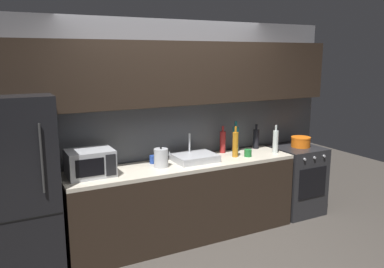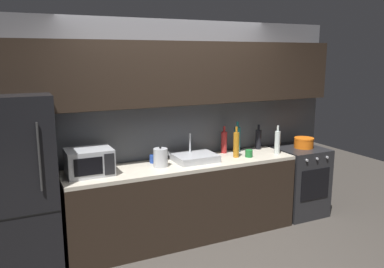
% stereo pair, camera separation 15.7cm
% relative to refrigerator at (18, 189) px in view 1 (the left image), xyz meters
% --- Properties ---
extents(back_wall, '(4.43, 0.44, 2.50)m').
position_rel_refrigerator_xyz_m(back_wall, '(1.73, 0.30, 0.67)').
color(back_wall, slate).
rests_on(back_wall, ground).
extents(counter_run, '(2.69, 0.60, 0.90)m').
position_rel_refrigerator_xyz_m(counter_run, '(1.73, 0.00, -0.43)').
color(counter_run, black).
rests_on(counter_run, ground).
extents(refrigerator, '(0.68, 0.69, 1.76)m').
position_rel_refrigerator_xyz_m(refrigerator, '(0.00, 0.00, 0.00)').
color(refrigerator, black).
rests_on(refrigerator, ground).
extents(oven_range, '(0.60, 0.62, 0.90)m').
position_rel_refrigerator_xyz_m(oven_range, '(3.41, -0.00, -0.43)').
color(oven_range, '#232326').
rests_on(oven_range, ground).
extents(microwave, '(0.46, 0.35, 0.27)m').
position_rel_refrigerator_xyz_m(microwave, '(0.68, 0.02, 0.16)').
color(microwave, '#A8AAAF').
rests_on(microwave, counter_run).
extents(sink_basin, '(0.48, 0.38, 0.30)m').
position_rel_refrigerator_xyz_m(sink_basin, '(1.88, 0.03, 0.06)').
color(sink_basin, '#ADAFB5').
rests_on(sink_basin, counter_run).
extents(kettle, '(0.19, 0.16, 0.23)m').
position_rel_refrigerator_xyz_m(kettle, '(1.44, -0.02, 0.12)').
color(kettle, '#B7BABF').
rests_on(kettle, counter_run).
extents(wine_bottle_clear, '(0.07, 0.07, 0.35)m').
position_rel_refrigerator_xyz_m(wine_bottle_clear, '(2.95, -0.11, 0.17)').
color(wine_bottle_clear, silver).
rests_on(wine_bottle_clear, counter_run).
extents(wine_bottle_amber, '(0.07, 0.07, 0.37)m').
position_rel_refrigerator_xyz_m(wine_bottle_amber, '(2.40, -0.02, 0.18)').
color(wine_bottle_amber, '#B27019').
rests_on(wine_bottle_amber, counter_run).
extents(wine_bottle_dark, '(0.08, 0.08, 0.32)m').
position_rel_refrigerator_xyz_m(wine_bottle_dark, '(2.88, 0.21, 0.15)').
color(wine_bottle_dark, black).
rests_on(wine_bottle_dark, counter_run).
extents(wine_bottle_teal, '(0.08, 0.08, 0.39)m').
position_rel_refrigerator_xyz_m(wine_bottle_teal, '(2.55, 0.19, 0.19)').
color(wine_bottle_teal, '#19666B').
rests_on(wine_bottle_teal, counter_run).
extents(wine_bottle_red, '(0.07, 0.07, 0.34)m').
position_rel_refrigerator_xyz_m(wine_bottle_red, '(2.38, 0.22, 0.16)').
color(wine_bottle_red, '#A82323').
rests_on(wine_bottle_red, counter_run).
extents(mug_blue, '(0.08, 0.08, 0.09)m').
position_rel_refrigerator_xyz_m(mug_blue, '(1.42, 0.17, 0.07)').
color(mug_blue, '#234299').
rests_on(mug_blue, counter_run).
extents(mug_green, '(0.09, 0.09, 0.09)m').
position_rel_refrigerator_xyz_m(mug_green, '(2.54, -0.09, 0.07)').
color(mug_green, '#1E6B2D').
rests_on(mug_green, counter_run).
extents(cooking_pot, '(0.25, 0.25, 0.13)m').
position_rel_refrigerator_xyz_m(cooking_pot, '(3.46, 0.00, 0.09)').
color(cooking_pot, orange).
rests_on(cooking_pot, oven_range).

